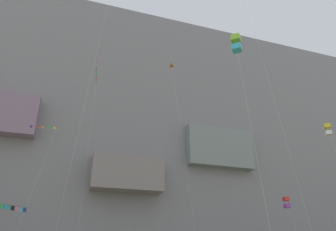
% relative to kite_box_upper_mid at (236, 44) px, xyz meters
% --- Properties ---
extents(cliff_face, '(180.00, 33.53, 56.74)m').
position_rel_kite_box_upper_mid_xyz_m(cliff_face, '(-1.99, 53.76, 8.90)').
color(cliff_face, gray).
rests_on(cliff_face, ground).
extents(kite_box_upper_mid, '(3.29, 6.29, 20.30)m').
position_rel_kite_box_upper_mid_xyz_m(kite_box_upper_mid, '(0.00, 0.00, 0.00)').
color(kite_box_upper_mid, '#8CCC33').
rests_on(kite_box_upper_mid, ground).
extents(kite_banner_low_right, '(3.38, 7.02, 8.81)m').
position_rel_kite_box_upper_mid_xyz_m(kite_banner_low_right, '(-19.18, 29.29, -11.10)').
color(kite_banner_low_right, black).
rests_on(kite_banner_low_right, ground).
extents(kite_delta_far_left, '(1.85, 5.98, 32.53)m').
position_rel_kite_box_upper_mid_xyz_m(kite_delta_far_left, '(2.84, 24.00, 11.01)').
color(kite_delta_far_left, orange).
rests_on(kite_delta_far_left, ground).
extents(kite_banner_near_cliff, '(3.94, 3.41, 19.42)m').
position_rel_kite_box_upper_mid_xyz_m(kite_banner_near_cliff, '(-16.87, 24.98, -2.96)').
color(kite_banner_near_cliff, black).
rests_on(kite_banner_near_cliff, ground).
extents(kite_box_upper_left, '(1.37, 3.14, 18.48)m').
position_rel_kite_box_upper_mid_xyz_m(kite_box_upper_left, '(19.42, 10.50, -1.77)').
color(kite_box_upper_left, yellow).
rests_on(kite_box_upper_left, ground).
extents(kite_box_low_center, '(1.95, 5.80, 9.57)m').
position_rel_kite_box_upper_mid_xyz_m(kite_box_low_center, '(15.30, 15.86, -10.59)').
color(kite_box_low_center, red).
rests_on(kite_box_low_center, ground).
extents(kite_banner_far_right, '(0.83, 6.57, 29.06)m').
position_rel_kite_box_upper_mid_xyz_m(kite_banner_far_right, '(-10.41, 23.74, 8.21)').
color(kite_banner_far_right, black).
rests_on(kite_banner_far_right, ground).
extents(kite_delta_mid_center, '(3.46, 3.35, 32.91)m').
position_rel_kite_box_upper_mid_xyz_m(kite_delta_mid_center, '(-10.96, 11.02, 10.26)').
color(kite_delta_mid_center, '#CC3399').
rests_on(kite_delta_mid_center, ground).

